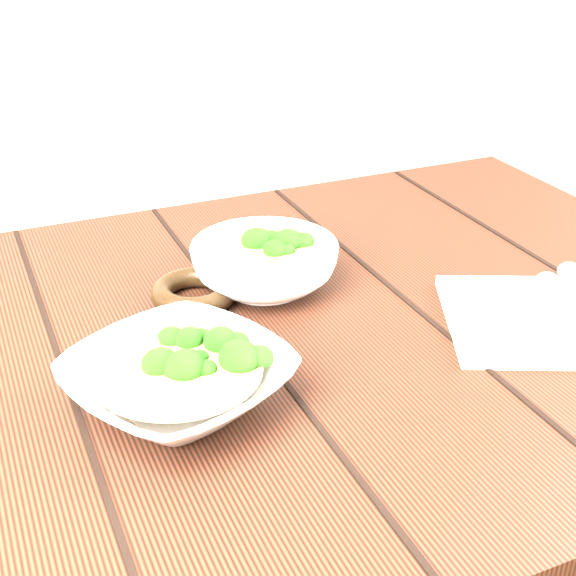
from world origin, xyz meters
The scene contains 7 objects.
table centered at (0.00, 0.00, 0.63)m, with size 1.20×0.80×0.75m.
soup_bowl_front centered at (-0.13, -0.09, 0.78)m, with size 0.27×0.27×0.06m.
soup_bowl_back centered at (0.04, 0.10, 0.78)m, with size 0.19×0.19×0.06m.
trivet centered at (-0.05, 0.10, 0.76)m, with size 0.10×0.10×0.03m, color black.
napkin centered at (0.30, -0.12, 0.76)m, with size 0.23×0.19×0.01m, color #BBAE9C.
spoon_left centered at (0.32, -0.08, 0.77)m, with size 0.14×0.16×0.01m.
spoon_right centered at (0.36, -0.07, 0.77)m, with size 0.15×0.15×0.01m.
Camera 1 is at (-0.28, -0.71, 1.21)m, focal length 50.00 mm.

